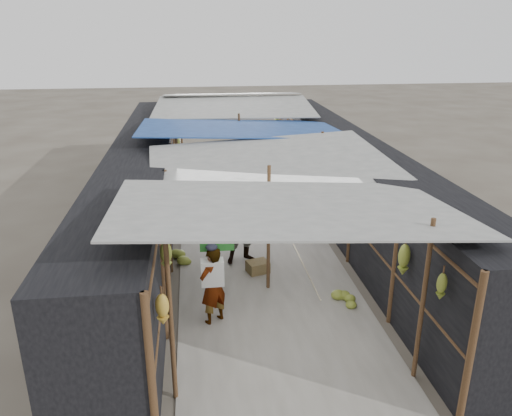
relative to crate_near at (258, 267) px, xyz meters
name	(u,v)px	position (x,y,z in m)	size (l,w,h in m)	color
ground	(298,386)	(0.12, -3.71, -0.13)	(80.00, 80.00, 0.00)	#6B6356
aisle_slab	(249,225)	(0.12, 2.79, -0.12)	(3.60, 16.00, 0.02)	#9E998E
stall_left	(144,188)	(-2.58, 2.79, 1.02)	(1.40, 15.00, 2.30)	black
stall_right	(348,181)	(2.82, 2.79, 1.02)	(1.40, 15.00, 2.30)	black
crate_near	(258,267)	(0.00, 0.00, 0.00)	(0.44, 0.36, 0.27)	olive
crate_mid	(296,218)	(1.42, 2.76, 0.02)	(0.52, 0.41, 0.31)	olive
crate_back	(232,200)	(-0.18, 4.50, 0.00)	(0.43, 0.35, 0.27)	olive
black_basin	(281,172)	(1.82, 7.44, -0.03)	(0.66, 0.66, 0.20)	black
vendor_elderly	(213,286)	(-1.04, -1.81, 0.60)	(0.54, 0.35, 1.47)	silver
shopper_blue	(245,225)	(-0.20, 0.58, 0.76)	(0.86, 0.67, 1.78)	#1E409A
vendor_seated	(272,177)	(1.18, 5.55, 0.38)	(0.67, 0.38, 1.03)	#4E4743
market_canopy	(248,134)	(0.15, 3.12, 2.27)	(5.62, 15.20, 2.77)	brown
hanging_bananas	(245,165)	(0.03, 2.91, 1.50)	(3.96, 13.66, 0.76)	gold
floor_bananas	(268,206)	(0.78, 3.77, 0.02)	(3.85, 8.67, 0.36)	olive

